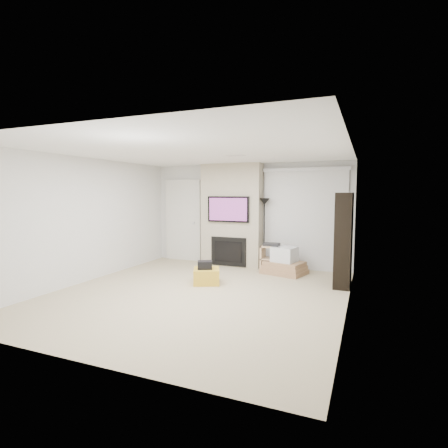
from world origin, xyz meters
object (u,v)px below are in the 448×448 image
at_px(ottoman, 207,276).
at_px(floor_lamp, 264,213).
at_px(av_stand, 271,257).
at_px(bookshelf, 344,240).
at_px(box_stack, 284,264).

xyz_separation_m(ottoman, floor_lamp, (0.66, 1.81, 1.16)).
distance_m(floor_lamp, av_stand, 1.05).
bearing_deg(bookshelf, box_stack, 156.56).
height_order(floor_lamp, box_stack, floor_lamp).
relative_size(floor_lamp, av_stand, 2.53).
distance_m(ottoman, av_stand, 1.77).
bearing_deg(box_stack, av_stand, 167.08).
bearing_deg(ottoman, box_stack, 48.83).
bearing_deg(av_stand, floor_lamp, 129.97).
bearing_deg(ottoman, av_stand, 58.14).
relative_size(ottoman, box_stack, 0.48).
height_order(ottoman, av_stand, av_stand).
height_order(box_stack, bookshelf, bookshelf).
bearing_deg(floor_lamp, av_stand, -50.03).
xyz_separation_m(ottoman, box_stack, (1.24, 1.42, 0.08)).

